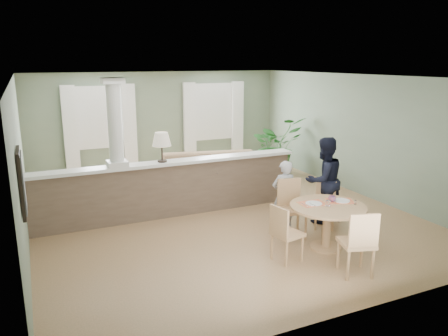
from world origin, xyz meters
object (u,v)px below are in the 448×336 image
chair_near (359,241)px  chair_side (284,231)px  sofa (211,172)px  chair_far_boy (291,205)px  chair_far_man (325,202)px  child_person (284,195)px  dining_table (328,214)px  houseplant (276,146)px  man_person (324,180)px

chair_near → chair_side: size_ratio=1.10×
sofa → chair_far_boy: chair_far_boy is taller
chair_far_man → chair_near: bearing=-76.0°
chair_far_man → child_person: 0.80m
dining_table → chair_side: (-0.90, -0.14, -0.09)m
houseplant → child_person: bearing=-119.0°
chair_far_man → man_person: bearing=101.5°
sofa → chair_side: bearing=-83.8°
sofa → man_person: man_person is taller
chair_side → child_person: child_person is taller
sofa → chair_near: size_ratio=2.95×
man_person → chair_near: bearing=62.6°
chair_side → dining_table: bearing=-92.4°
houseplant → chair_far_man: bearing=-107.7°
dining_table → chair_near: size_ratio=1.23×
dining_table → chair_near: bearing=-101.8°
houseplant → sofa: bearing=-162.2°
chair_far_boy → sofa: bearing=106.0°
dining_table → chair_far_boy: bearing=105.7°
chair_side → child_person: bearing=-42.7°
houseplant → dining_table: 4.87m
houseplant → man_person: 3.67m
child_person → chair_far_boy: bearing=89.4°
sofa → dining_table: size_ratio=2.39×
chair_near → chair_far_man: bearing=-96.4°
chair_side → man_person: 1.99m
chair_near → man_person: (0.88, 2.00, 0.27)m
dining_table → chair_far_boy: chair_far_boy is taller
houseplant → chair_far_man: (-1.19, -3.72, -0.31)m
sofa → chair_far_man: size_ratio=3.44×
dining_table → man_person: (0.68, 1.03, 0.23)m
sofa → chair_side: chair_side is taller
chair_far_boy → chair_side: bearing=-116.3°
sofa → houseplant: bearing=30.8°
child_person → dining_table: bearing=105.5°
chair_far_man → dining_table: bearing=-87.8°
sofa → dining_table: 3.86m
chair_far_boy → chair_near: bearing=-78.0°
chair_far_man → chair_side: chair_side is taller
dining_table → man_person: bearing=56.5°
houseplant → dining_table: houseplant is taller
sofa → chair_far_man: 3.18m
chair_near → chair_far_boy: bearing=-72.7°
dining_table → chair_side: 0.92m
man_person → chair_side: bearing=32.7°
chair_side → child_person: size_ratio=0.71×
child_person → chair_side: bearing=64.1°
sofa → man_person: bearing=-55.4°
chair_far_man → child_person: bearing=-159.4°
chair_far_boy → child_person: child_person is taller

